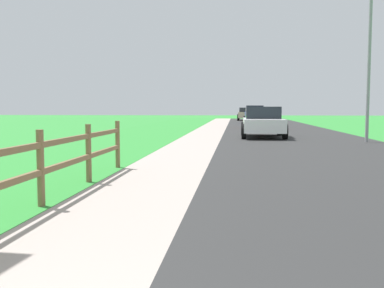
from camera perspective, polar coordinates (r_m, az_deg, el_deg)
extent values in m
plane|color=#308C35|center=(25.14, 4.05, 1.33)|extent=(120.00, 120.00, 0.00)
cube|color=#2C2C2C|center=(27.27, 11.54, 1.52)|extent=(7.00, 66.00, 0.01)
cube|color=#AC9C93|center=(27.38, -2.12, 1.62)|extent=(6.00, 66.00, 0.01)
cube|color=#308C35|center=(27.62, -5.21, 1.63)|extent=(5.00, 66.00, 0.00)
cylinder|color=brown|center=(6.94, -18.83, -2.97)|extent=(0.11, 0.11, 1.15)
cylinder|color=brown|center=(8.93, -13.12, -1.19)|extent=(0.11, 0.11, 1.15)
cylinder|color=brown|center=(10.98, -9.52, -0.05)|extent=(0.11, 0.11, 1.15)
cube|color=brown|center=(6.00, -23.08, -4.82)|extent=(0.07, 10.75, 0.09)
cube|color=brown|center=(5.95, -23.21, -1.00)|extent=(0.07, 10.75, 0.09)
cube|color=white|center=(22.38, 9.06, 2.44)|extent=(1.93, 4.65, 0.62)
cube|color=#1E232B|center=(22.63, 9.04, 4.00)|extent=(1.68, 2.20, 0.59)
cylinder|color=black|center=(23.79, 6.58, 1.98)|extent=(0.22, 0.71, 0.71)
cylinder|color=black|center=(23.89, 11.14, 1.93)|extent=(0.22, 0.71, 0.71)
cylinder|color=black|center=(20.92, 6.66, 1.61)|extent=(0.22, 0.71, 0.71)
cylinder|color=black|center=(21.03, 11.85, 1.56)|extent=(0.22, 0.71, 0.71)
cube|color=maroon|center=(32.62, 8.93, 3.21)|extent=(1.98, 4.42, 0.73)
cube|color=#1E232B|center=(32.60, 8.94, 4.25)|extent=(1.72, 1.97, 0.46)
cylinder|color=black|center=(33.96, 7.21, 2.76)|extent=(0.23, 0.69, 0.69)
cylinder|color=black|center=(34.04, 10.44, 2.72)|extent=(0.23, 0.69, 0.69)
cylinder|color=black|center=(31.24, 7.26, 2.59)|extent=(0.23, 0.69, 0.69)
cylinder|color=black|center=(31.33, 10.77, 2.55)|extent=(0.23, 0.69, 0.69)
cube|color=navy|center=(42.72, 8.00, 3.57)|extent=(1.80, 5.00, 0.77)
cube|color=#1E232B|center=(42.76, 8.01, 4.50)|extent=(1.58, 2.35, 0.60)
cylinder|color=black|center=(44.25, 6.77, 3.19)|extent=(0.22, 0.67, 0.67)
cylinder|color=black|center=(44.31, 9.08, 3.16)|extent=(0.22, 0.67, 0.67)
cylinder|color=black|center=(41.15, 6.84, 3.08)|extent=(0.22, 0.67, 0.67)
cylinder|color=black|center=(41.22, 9.31, 3.05)|extent=(0.22, 0.67, 0.67)
cube|color=#C6B793|center=(51.57, 7.05, 3.73)|extent=(2.03, 4.65, 0.66)
cube|color=#1E232B|center=(51.76, 7.05, 4.38)|extent=(1.76, 2.55, 0.50)
cylinder|color=black|center=(53.01, 5.99, 3.47)|extent=(0.24, 0.74, 0.73)
cylinder|color=black|center=(53.02, 8.09, 3.45)|extent=(0.24, 0.74, 0.73)
cylinder|color=black|center=(50.15, 5.94, 3.40)|extent=(0.24, 0.74, 0.73)
cylinder|color=black|center=(50.16, 8.16, 3.38)|extent=(0.24, 0.74, 0.73)
cylinder|color=gray|center=(20.42, 21.74, 9.61)|extent=(0.14, 0.14, 6.67)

